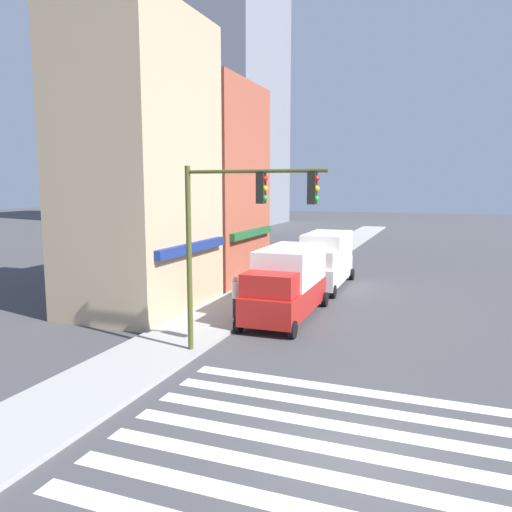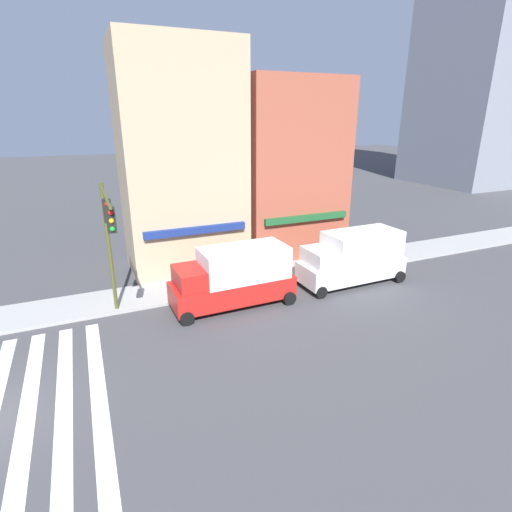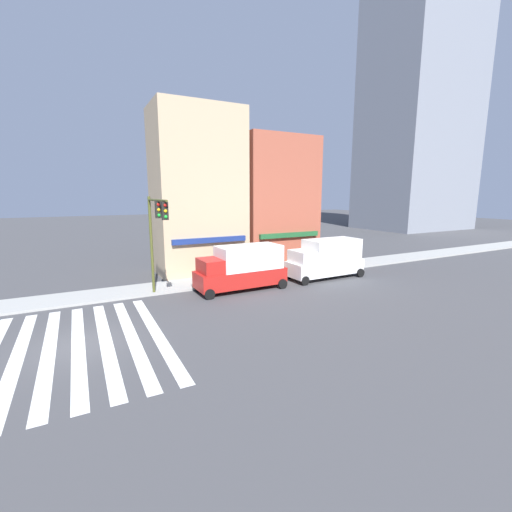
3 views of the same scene
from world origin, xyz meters
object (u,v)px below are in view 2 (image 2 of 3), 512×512
(box_truck_white, at_px, (353,257))
(pedestrian_orange_vest, at_px, (325,249))
(traffic_signal, at_px, (109,231))
(box_truck_red, at_px, (234,276))
(pedestrian_white_shirt, at_px, (200,277))
(fire_hydrant, at_px, (201,286))

(box_truck_white, relative_size, pedestrian_orange_vest, 3.53)
(box_truck_white, bearing_deg, traffic_signal, 178.93)
(box_truck_red, distance_m, pedestrian_white_shirt, 2.32)
(box_truck_red, relative_size, pedestrian_white_shirt, 3.52)
(pedestrian_orange_vest, bearing_deg, pedestrian_white_shirt, 175.63)
(pedestrian_white_shirt, xyz_separation_m, pedestrian_orange_vest, (8.70, 1.30, 0.00))
(box_truck_red, bearing_deg, fire_hydrant, 125.99)
(pedestrian_orange_vest, height_order, fire_hydrant, pedestrian_orange_vest)
(pedestrian_white_shirt, relative_size, fire_hydrant, 2.10)
(traffic_signal, relative_size, pedestrian_white_shirt, 3.59)
(pedestrian_white_shirt, distance_m, pedestrian_orange_vest, 8.80)
(box_truck_red, distance_m, box_truck_white, 7.28)
(traffic_signal, bearing_deg, box_truck_red, 0.04)
(pedestrian_orange_vest, bearing_deg, traffic_signal, -179.15)
(traffic_signal, distance_m, pedestrian_white_shirt, 5.91)
(fire_hydrant, bearing_deg, traffic_signal, -158.55)
(traffic_signal, height_order, fire_hydrant, traffic_signal)
(pedestrian_white_shirt, height_order, pedestrian_orange_vest, same)
(box_truck_white, bearing_deg, pedestrian_orange_vest, 86.14)
(box_truck_red, xyz_separation_m, fire_hydrant, (-1.28, 1.70, -0.97))
(box_truck_red, bearing_deg, pedestrian_white_shirt, 122.94)
(box_truck_white, height_order, pedestrian_orange_vest, box_truck_white)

